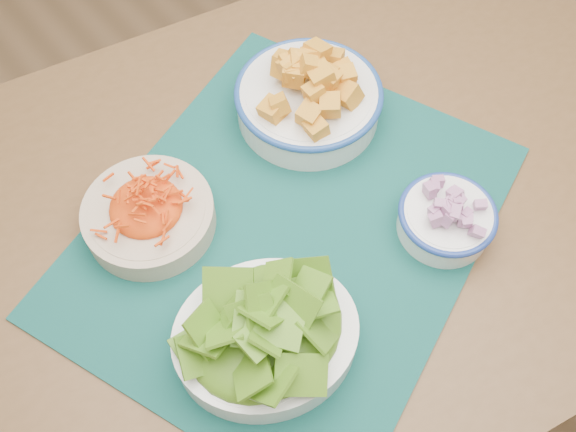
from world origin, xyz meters
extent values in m
plane|color=#9E764C|center=(0.00, 0.00, 0.00)|extent=(4.00, 4.00, 0.00)
cube|color=brown|center=(-0.18, 0.05, 0.73)|extent=(1.41, 1.08, 0.04)
cylinder|color=brown|center=(0.46, 0.29, 0.35)|extent=(0.06, 0.06, 0.71)
cube|color=#08302D|center=(-0.26, 0.03, 0.75)|extent=(0.74, 0.68, 0.00)
cylinder|color=beige|center=(-0.41, 0.15, 0.77)|extent=(0.19, 0.19, 0.04)
ellipsoid|color=#FF5110|center=(-0.41, 0.15, 0.81)|extent=(0.16, 0.16, 0.03)
cylinder|color=white|center=(-0.11, 0.17, 0.78)|extent=(0.29, 0.29, 0.05)
torus|color=#1F458F|center=(-0.11, 0.17, 0.80)|extent=(0.23, 0.23, 0.01)
ellipsoid|color=orange|center=(-0.11, 0.17, 0.84)|extent=(0.19, 0.19, 0.05)
ellipsoid|color=#34690F|center=(-0.39, -0.09, 0.83)|extent=(0.20, 0.17, 0.05)
cylinder|color=white|center=(-0.09, -0.11, 0.78)|extent=(0.17, 0.17, 0.04)
torus|color=navy|center=(-0.09, -0.11, 0.79)|extent=(0.13, 0.13, 0.01)
ellipsoid|color=#7A1857|center=(-0.09, -0.11, 0.81)|extent=(0.11, 0.11, 0.03)
camera|label=1|loc=(-0.54, -0.32, 1.53)|focal=40.00mm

